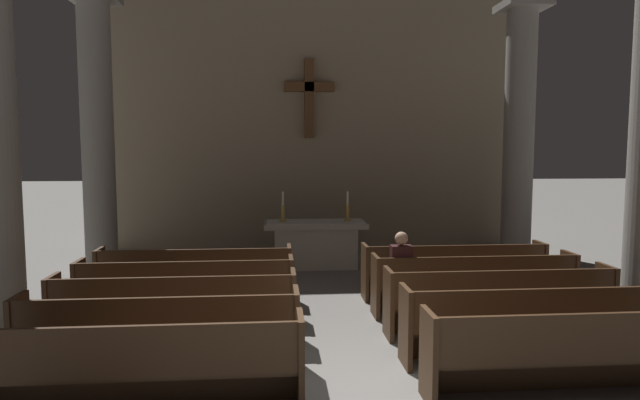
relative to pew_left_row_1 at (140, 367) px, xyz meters
name	(u,v)px	position (x,y,z in m)	size (l,w,h in m)	color
pew_left_row_1	(140,367)	(0.00, 0.00, 0.00)	(3.16, 0.50, 0.95)	#422B19
pew_left_row_2	(160,334)	(0.00, 0.96, 0.00)	(3.16, 0.50, 0.95)	#422B19
pew_left_row_3	(175,309)	(0.00, 1.93, 0.00)	(3.16, 0.50, 0.95)	#422B19
pew_left_row_4	(187,290)	(0.00, 2.89, 0.00)	(3.16, 0.50, 0.95)	#422B19
pew_left_row_5	(196,275)	(0.00, 3.85, 0.00)	(3.16, 0.50, 0.95)	#422B19
pew_right_row_1	(576,353)	(4.40, 0.00, 0.00)	(3.16, 0.50, 0.95)	#422B19
pew_right_row_2	(532,323)	(4.40, 0.96, 0.00)	(3.16, 0.50, 0.95)	#422B19
pew_right_row_3	(500,301)	(4.40, 1.93, 0.00)	(3.16, 0.50, 0.95)	#422B19
pew_right_row_4	(474,284)	(4.40, 2.89, 0.00)	(3.16, 0.50, 0.95)	#422B19
pew_right_row_5	(454,270)	(4.40, 3.85, 0.00)	(3.16, 0.50, 0.95)	#422B19
column_left_second	(98,138)	(-2.33, 6.56, 2.31)	(0.99, 0.99, 5.74)	gray
column_right_second	(519,139)	(6.73, 6.56, 2.31)	(0.99, 0.99, 5.74)	gray
altar	(315,243)	(2.20, 6.49, 0.06)	(2.20, 0.90, 1.01)	#A8A399
candlestick_left	(283,212)	(1.50, 6.49, 0.74)	(0.16, 0.16, 0.64)	#B79338
candlestick_right	(348,212)	(2.90, 6.49, 0.74)	(0.16, 0.16, 0.64)	#B79338
apse_with_cross	(309,113)	(2.20, 8.73, 2.99)	(10.12, 0.48, 6.92)	gray
lone_worshipper	(400,271)	(3.23, 2.93, 0.22)	(0.32, 0.43, 1.32)	#26262B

